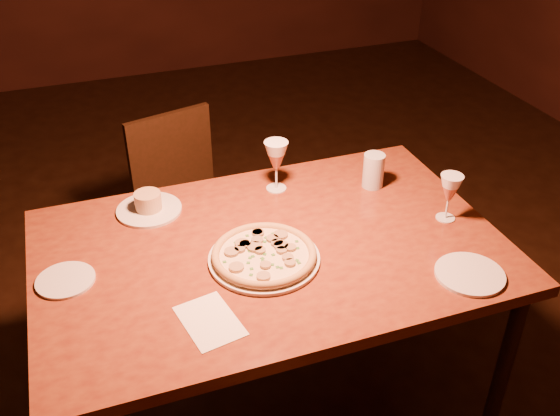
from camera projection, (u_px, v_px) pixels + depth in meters
name	position (u px, v px, depth m)	size (l,w,h in m)	color
floor	(227.00, 364.00, 2.64)	(7.00, 7.00, 0.00)	black
dining_table	(271.00, 263.00, 2.05)	(1.50, 0.97, 0.80)	brown
chair_far	(186.00, 196.00, 2.86)	(0.50, 0.50, 0.84)	black
pizza_plate	(264.00, 255.00, 1.93)	(0.35, 0.35, 0.04)	silver
ramekin_saucer	(149.00, 205.00, 2.16)	(0.23, 0.23, 0.07)	silver
wine_glass_far	(276.00, 166.00, 2.25)	(0.09, 0.09, 0.19)	#A75A45
wine_glass_right	(449.00, 197.00, 2.09)	(0.08, 0.08, 0.17)	#A75A45
water_tumbler	(373.00, 171.00, 2.29)	(0.08, 0.08, 0.13)	silver
side_plate_left	(66.00, 280.00, 1.85)	(0.17, 0.17, 0.01)	silver
side_plate_near	(470.00, 274.00, 1.88)	(0.21, 0.21, 0.01)	silver
menu_card	(210.00, 321.00, 1.71)	(0.14, 0.20, 0.00)	white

